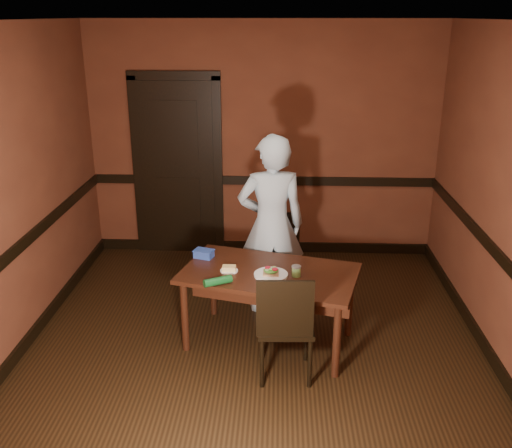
# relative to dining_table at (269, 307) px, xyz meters

# --- Properties ---
(floor) EXTENTS (4.00, 4.50, 0.01)m
(floor) POSITION_rel_dining_table_xyz_m (-0.12, -0.17, -0.34)
(floor) COLOR black
(floor) RESTS_ON ground
(ceiling) EXTENTS (4.00, 4.50, 0.01)m
(ceiling) POSITION_rel_dining_table_xyz_m (-0.12, -0.17, 2.36)
(ceiling) COLOR beige
(ceiling) RESTS_ON ground
(wall_back) EXTENTS (4.00, 0.02, 2.70)m
(wall_back) POSITION_rel_dining_table_xyz_m (-0.12, 2.08, 1.01)
(wall_back) COLOR #5D2D1C
(wall_back) RESTS_ON ground
(wall_front) EXTENTS (4.00, 0.02, 2.70)m
(wall_front) POSITION_rel_dining_table_xyz_m (-0.12, -2.42, 1.01)
(wall_front) COLOR #5D2D1C
(wall_front) RESTS_ON ground
(wall_left) EXTENTS (0.02, 4.50, 2.70)m
(wall_left) POSITION_rel_dining_table_xyz_m (-2.12, -0.17, 1.01)
(wall_left) COLOR #5D2D1C
(wall_left) RESTS_ON ground
(dado_back) EXTENTS (4.00, 0.03, 0.10)m
(dado_back) POSITION_rel_dining_table_xyz_m (-0.12, 2.06, 0.56)
(dado_back) COLOR black
(dado_back) RESTS_ON ground
(dado_left) EXTENTS (0.03, 4.50, 0.10)m
(dado_left) POSITION_rel_dining_table_xyz_m (-2.11, -0.17, 0.56)
(dado_left) COLOR black
(dado_left) RESTS_ON ground
(dado_right) EXTENTS (0.03, 4.50, 0.10)m
(dado_right) POSITION_rel_dining_table_xyz_m (1.86, -0.17, 0.56)
(dado_right) COLOR black
(dado_right) RESTS_ON ground
(baseboard_back) EXTENTS (4.00, 0.03, 0.12)m
(baseboard_back) POSITION_rel_dining_table_xyz_m (-0.12, 2.06, -0.28)
(baseboard_back) COLOR black
(baseboard_back) RESTS_ON ground
(baseboard_left) EXTENTS (0.03, 4.50, 0.12)m
(baseboard_left) POSITION_rel_dining_table_xyz_m (-2.11, -0.17, -0.28)
(baseboard_left) COLOR black
(baseboard_left) RESTS_ON ground
(baseboard_right) EXTENTS (0.03, 4.50, 0.12)m
(baseboard_right) POSITION_rel_dining_table_xyz_m (1.86, -0.17, -0.28)
(baseboard_right) COLOR black
(baseboard_right) RESTS_ON ground
(door) EXTENTS (1.05, 0.07, 2.20)m
(door) POSITION_rel_dining_table_xyz_m (-1.12, 2.04, 0.75)
(door) COLOR black
(door) RESTS_ON ground
(dining_table) EXTENTS (1.63, 1.17, 0.69)m
(dining_table) POSITION_rel_dining_table_xyz_m (0.00, 0.00, 0.00)
(dining_table) COLOR black
(dining_table) RESTS_ON floor
(chair_far) EXTENTS (0.48, 0.48, 0.90)m
(chair_far) POSITION_rel_dining_table_xyz_m (0.05, 0.73, 0.11)
(chair_far) COLOR black
(chair_far) RESTS_ON floor
(chair_near) EXTENTS (0.45, 0.45, 0.92)m
(chair_near) POSITION_rel_dining_table_xyz_m (0.14, -0.46, 0.12)
(chair_near) COLOR black
(chair_near) RESTS_ON floor
(person) EXTENTS (0.69, 0.51, 1.75)m
(person) POSITION_rel_dining_table_xyz_m (0.00, 0.63, 0.53)
(person) COLOR #AEC7D6
(person) RESTS_ON floor
(sandwich_plate) EXTENTS (0.29, 0.29, 0.07)m
(sandwich_plate) POSITION_rel_dining_table_xyz_m (0.01, -0.08, 0.36)
(sandwich_plate) COLOR white
(sandwich_plate) RESTS_ON dining_table
(sauce_jar) EXTENTS (0.08, 0.08, 0.09)m
(sauce_jar) POSITION_rel_dining_table_xyz_m (0.23, -0.08, 0.39)
(sauce_jar) COLOR #699849
(sauce_jar) RESTS_ON dining_table
(cheese_saucer) EXTENTS (0.15, 0.15, 0.05)m
(cheese_saucer) POSITION_rel_dining_table_xyz_m (-0.34, -0.01, 0.36)
(cheese_saucer) COLOR white
(cheese_saucer) RESTS_ON dining_table
(food_tub) EXTENTS (0.20, 0.17, 0.07)m
(food_tub) POSITION_rel_dining_table_xyz_m (-0.59, 0.28, 0.38)
(food_tub) COLOR #2E4DB1
(food_tub) RESTS_ON dining_table
(wrapped_veg) EXTENTS (0.24, 0.17, 0.07)m
(wrapped_veg) POSITION_rel_dining_table_xyz_m (-0.41, -0.27, 0.38)
(wrapped_veg) COLOR #124C1E
(wrapped_veg) RESTS_ON dining_table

